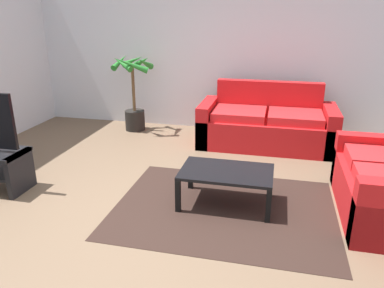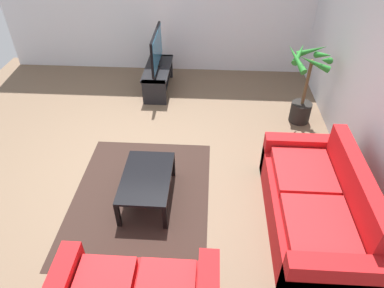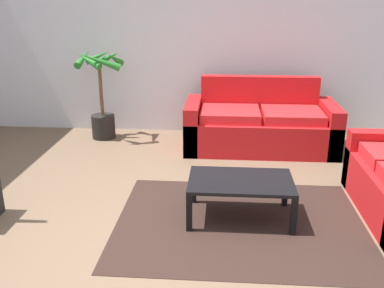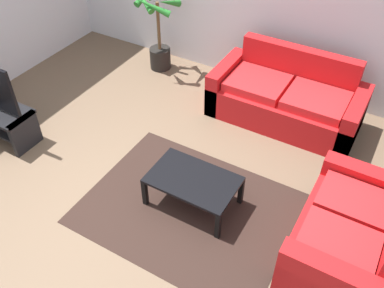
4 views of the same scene
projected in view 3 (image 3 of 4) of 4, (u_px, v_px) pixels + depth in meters
The scene contains 6 objects.
ground_plane at pixel (161, 235), 3.63m from camera, with size 6.60×6.60×0.00m, color brown.
wall_back at pixel (189, 39), 6.01m from camera, with size 6.00×0.06×2.70m, color silver.
couch_main at pixel (260, 126), 5.61m from camera, with size 1.94×0.90×0.90m.
coffee_table at pixel (241, 185), 3.81m from camera, with size 0.93×0.59×0.38m.
area_rug at pixel (240, 222), 3.83m from camera, with size 2.20×1.70×0.01m, color black.
potted_palm at pixel (102, 98), 5.91m from camera, with size 0.65×0.70×1.27m.
Camera 3 is at (0.50, -3.15, 1.93)m, focal length 40.00 mm.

